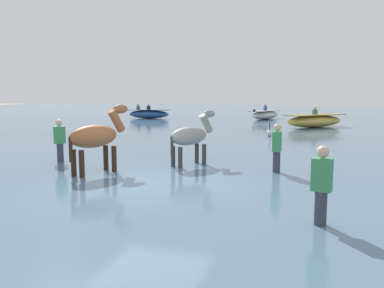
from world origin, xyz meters
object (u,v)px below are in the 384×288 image
object	(u,v)px
horse_lead_grey	(191,137)
person_wading_close	(277,152)
person_onlooker_right	(60,144)
channel_buoy	(269,133)
boat_distant_east	(265,115)
horse_trailing_chestnut	(96,138)
person_onlooker_left	(321,192)
boat_far_offshore	(149,114)
boat_mid_outer	(315,121)

from	to	relation	value
horse_lead_grey	person_wading_close	xyz separation A→B (m)	(2.55, -0.34, -0.27)
person_onlooker_right	horse_lead_grey	bearing A→B (deg)	8.65
channel_buoy	boat_distant_east	bearing A→B (deg)	97.69
horse_trailing_chestnut	person_onlooker_right	world-z (taller)	horse_trailing_chestnut
person_onlooker_left	channel_buoy	distance (m)	13.34
horse_lead_grey	person_onlooker_right	distance (m)	4.14
boat_far_offshore	person_onlooker_right	xyz separation A→B (m)	(5.36, -19.67, 0.19)
boat_mid_outer	channel_buoy	xyz separation A→B (m)	(-2.10, -5.83, -0.24)
person_onlooker_left	horse_lead_grey	bearing A→B (deg)	128.55
horse_trailing_chestnut	boat_far_offshore	world-z (taller)	horse_trailing_chestnut
person_onlooker_left	person_wading_close	bearing A→B (deg)	104.52
boat_far_offshore	person_onlooker_left	distance (m)	27.00
boat_mid_outer	person_onlooker_left	xyz separation A→B (m)	(0.14, -18.98, 0.16)
boat_distant_east	person_wading_close	size ratio (longest dim) A/B	2.31
person_onlooker_left	horse_trailing_chestnut	bearing A→B (deg)	154.65
boat_mid_outer	boat_distant_east	size ratio (longest dim) A/B	1.04
horse_trailing_chestnut	boat_mid_outer	xyz separation A→B (m)	(5.57, 16.27, -0.56)
horse_trailing_chestnut	boat_distant_east	bearing A→B (deg)	85.38
person_onlooker_right	horse_trailing_chestnut	bearing A→B (deg)	-31.72
person_onlooker_left	person_wading_close	xyz separation A→B (m)	(-1.10, 4.23, 0.00)
boat_far_offshore	person_onlooker_left	world-z (taller)	person_onlooker_left
person_wading_close	person_onlooker_right	world-z (taller)	same
boat_far_offshore	boat_distant_east	world-z (taller)	boat_far_offshore
horse_trailing_chestnut	boat_distant_east	xyz separation A→B (m)	(1.83, 22.63, -0.60)
person_onlooker_right	boat_distant_east	bearing A→B (deg)	79.80
horse_lead_grey	person_onlooker_left	bearing A→B (deg)	-51.45
person_wading_close	person_onlooker_left	bearing A→B (deg)	-75.48
person_onlooker_left	boat_mid_outer	bearing A→B (deg)	90.41
channel_buoy	person_onlooker_left	bearing A→B (deg)	-80.35
boat_mid_outer	boat_far_offshore	bearing A→B (deg)	160.28
horse_lead_grey	person_wading_close	size ratio (longest dim) A/B	1.18
boat_mid_outer	person_onlooker_right	distance (m)	16.83
channel_buoy	boat_mid_outer	bearing A→B (deg)	70.18
person_wading_close	person_onlooker_right	size ratio (longest dim) A/B	1.00
boat_mid_outer	boat_distant_east	distance (m)	7.38
horse_trailing_chestnut	person_onlooker_left	world-z (taller)	horse_trailing_chestnut
boat_mid_outer	channel_buoy	size ratio (longest dim) A/B	5.73
horse_trailing_chestnut	boat_far_offshore	size ratio (longest dim) A/B	0.62
boat_distant_east	person_onlooker_left	xyz separation A→B (m)	(3.88, -25.34, 0.21)
boat_mid_outer	channel_buoy	bearing A→B (deg)	-109.82
person_onlooker_right	channel_buoy	bearing A→B (deg)	59.16
horse_trailing_chestnut	boat_distant_east	distance (m)	22.72
boat_far_offshore	boat_mid_outer	bearing A→B (deg)	-19.72
horse_trailing_chestnut	person_onlooker_left	bearing A→B (deg)	-25.35
horse_trailing_chestnut	boat_mid_outer	world-z (taller)	horse_trailing_chestnut
boat_far_offshore	person_onlooker_right	bearing A→B (deg)	-74.76
horse_lead_grey	channel_buoy	size ratio (longest dim) A/B	2.83
horse_lead_grey	boat_distant_east	distance (m)	20.77
horse_trailing_chestnut	person_onlooker_right	distance (m)	2.41
horse_lead_grey	boat_mid_outer	size ratio (longest dim) A/B	0.49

